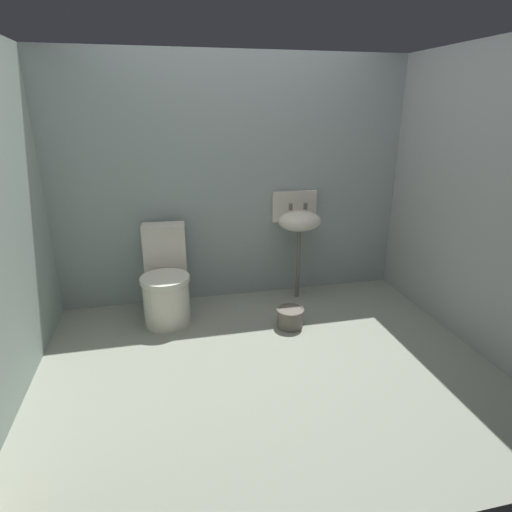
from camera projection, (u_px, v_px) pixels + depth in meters
The scene contains 6 objects.
ground_plane at pixel (265, 365), 3.02m from camera, with size 3.55×2.73×0.08m, color gray.
wall_back at pixel (233, 182), 3.75m from camera, with size 3.55×0.10×2.16m, color #919F9D.
wall_right at pixel (477, 199), 3.07m from camera, with size 0.10×2.53×2.16m, color #969C9B.
toilet_near_wall at pixel (166, 284), 3.50m from camera, with size 0.42×0.61×0.78m.
sink at pixel (299, 220), 3.78m from camera, with size 0.42×0.35×0.99m.
bucket at pixel (290, 317), 3.44m from camera, with size 0.23×0.23×0.16m.
Camera 1 is at (-0.63, -2.49, 1.73)m, focal length 29.28 mm.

